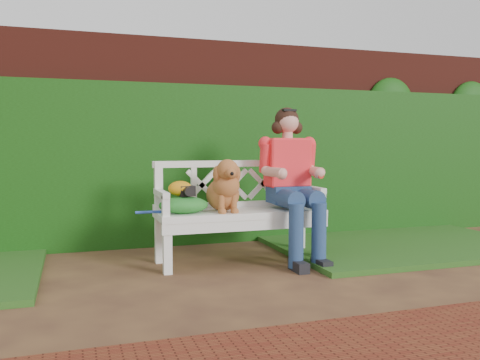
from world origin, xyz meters
name	(u,v)px	position (x,y,z in m)	size (l,w,h in m)	color
ground	(194,288)	(0.00, 0.00, 0.00)	(60.00, 60.00, 0.00)	#43281E
brick_wall	(153,142)	(0.00, 1.90, 1.10)	(10.00, 0.30, 2.20)	#5A1E15
ivy_hedge	(157,165)	(0.00, 1.68, 0.85)	(10.00, 0.18, 1.70)	#175412
grass_right	(395,243)	(2.40, 0.90, 0.03)	(2.60, 2.00, 0.05)	#194B13
garden_bench	(240,236)	(0.59, 0.68, 0.24)	(1.58, 0.60, 0.48)	white
seated_woman	(289,185)	(1.06, 0.66, 0.70)	(0.59, 0.78, 1.39)	#FC5769
dog	(224,185)	(0.42, 0.62, 0.71)	(0.31, 0.42, 0.47)	brown
tennis_racket	(175,211)	(0.00, 0.68, 0.49)	(0.53, 0.22, 0.03)	white
green_bag	(183,205)	(0.06, 0.63, 0.55)	(0.43, 0.33, 0.15)	#19941C
camera_item	(186,191)	(0.09, 0.64, 0.67)	(0.13, 0.10, 0.09)	black
baseball_glove	(180,188)	(0.04, 0.65, 0.69)	(0.21, 0.15, 0.13)	#C78010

